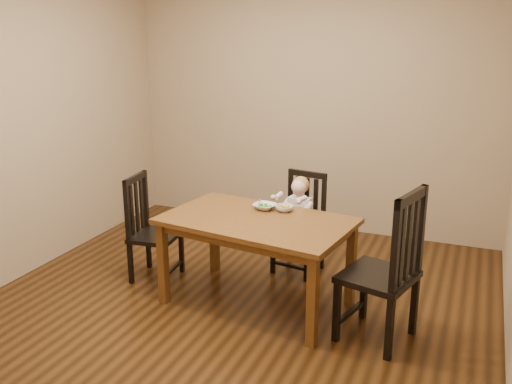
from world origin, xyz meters
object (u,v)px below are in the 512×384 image
at_px(chair_left, 150,230).
at_px(bowl_peas, 265,206).
at_px(chair_right, 386,270).
at_px(chair_child, 301,224).
at_px(bowl_veg, 284,208).
at_px(dining_table, 257,229).
at_px(toddler, 299,214).

bearing_deg(chair_left, bowl_peas, 91.40).
bearing_deg(bowl_peas, chair_right, -22.03).
height_order(chair_child, bowl_veg, chair_child).
xyz_separation_m(chair_left, chair_right, (2.09, -0.30, 0.10)).
height_order(chair_right, bowl_veg, chair_right).
distance_m(chair_right, bowl_peas, 1.17).
distance_m(dining_table, bowl_peas, 0.27).
height_order(dining_table, bowl_veg, bowl_veg).
height_order(chair_right, bowl_peas, chair_right).
bearing_deg(chair_left, chair_right, 75.80).
height_order(dining_table, chair_child, chair_child).
bearing_deg(toddler, bowl_veg, 102.19).
xyz_separation_m(dining_table, bowl_peas, (-0.03, 0.25, 0.11)).
bearing_deg(toddler, dining_table, 90.49).
distance_m(chair_left, bowl_peas, 1.07).
bearing_deg(chair_right, toddler, 60.67).
distance_m(chair_child, chair_right, 1.33).
relative_size(chair_child, chair_left, 0.97).
distance_m(dining_table, bowl_veg, 0.31).
xyz_separation_m(chair_child, toddler, (-0.01, -0.05, 0.11)).
xyz_separation_m(chair_child, chair_right, (0.92, -0.95, 0.11)).
xyz_separation_m(chair_child, bowl_veg, (0.02, -0.51, 0.31)).
height_order(chair_child, chair_left, chair_left).
relative_size(chair_child, bowl_veg, 6.08).
height_order(chair_left, toddler, chair_left).
bearing_deg(chair_child, dining_table, 90.47).
xyz_separation_m(dining_table, toddler, (0.11, 0.72, -0.09)).
xyz_separation_m(bowl_peas, bowl_veg, (0.17, 0.01, 0.00)).
bearing_deg(bowl_veg, chair_right, -26.30).
bearing_deg(toddler, chair_child, -90.00).
height_order(dining_table, chair_right, chair_right).
relative_size(dining_table, chair_left, 1.67).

